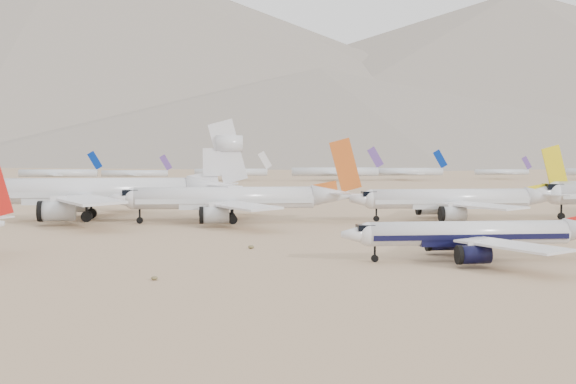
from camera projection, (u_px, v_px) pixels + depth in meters
name	position (u px, v px, depth m)	size (l,w,h in m)	color
ground	(467.00, 258.00, 116.16)	(7000.00, 7000.00, 0.00)	#987958
main_airliner	(481.00, 234.00, 113.49)	(38.65, 37.75, 13.64)	silver
row2_gold_tail	(459.00, 199.00, 177.16)	(47.44, 46.40, 16.89)	silver
row2_orange_tail	(235.00, 199.00, 172.30)	(51.52, 50.40, 18.38)	silver
row2_white_trijet	(96.00, 191.00, 178.08)	(64.21, 62.75, 22.75)	silver
distant_storage_row	(356.00, 172.00, 414.92)	(608.20, 62.84, 15.18)	silver
mountain_range	(244.00, 70.00, 1749.00)	(7354.00, 3024.00, 470.00)	slate
foothills	(555.00, 117.00, 1264.65)	(4637.50, 1395.00, 155.00)	slate
desert_scrub	(306.00, 288.00, 89.16)	(219.83, 121.67, 0.63)	brown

